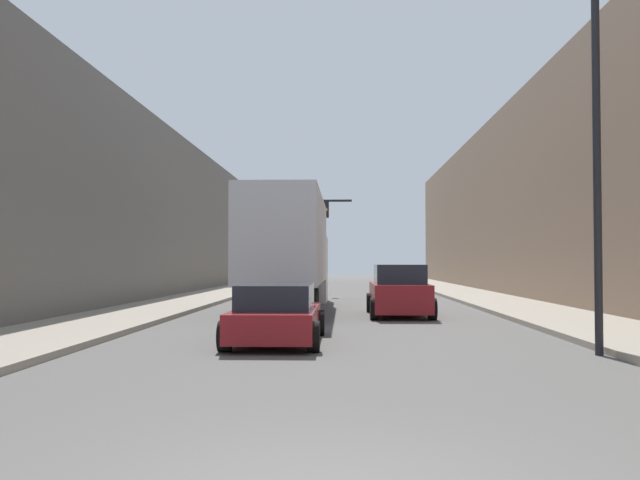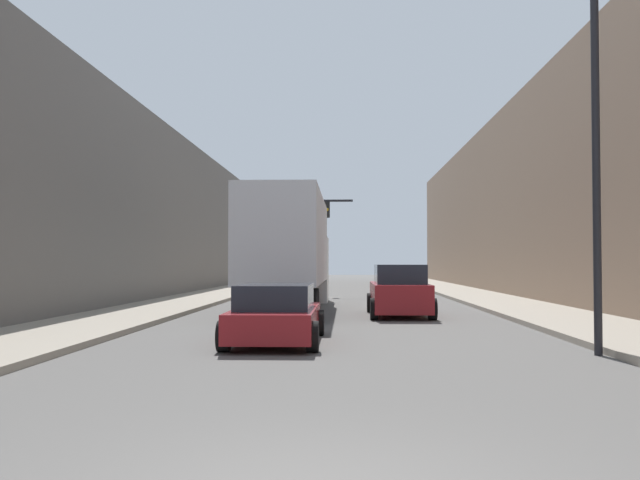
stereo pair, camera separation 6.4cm
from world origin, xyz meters
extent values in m
cube|color=gray|center=(7.04, 30.00, 0.07)|extent=(3.39, 80.00, 0.15)
cube|color=gray|center=(-7.04, 30.00, 0.07)|extent=(3.39, 80.00, 0.15)
cube|color=#846B56|center=(11.73, 30.00, 5.15)|extent=(6.00, 80.00, 10.30)
cube|color=#66605B|center=(-11.73, 30.00, 4.39)|extent=(6.00, 80.00, 8.78)
cube|color=silver|center=(-1.94, 20.62, 2.68)|extent=(2.58, 11.10, 3.15)
cube|color=black|center=(-1.94, 20.62, 0.95)|extent=(1.29, 11.10, 0.24)
cube|color=silver|center=(-1.94, 27.61, 1.50)|extent=(2.58, 2.89, 3.01)
cylinder|color=black|center=(-3.08, 16.27, 0.50)|extent=(0.25, 1.00, 1.00)
cylinder|color=black|center=(-0.80, 16.27, 0.50)|extent=(0.25, 1.00, 1.00)
cylinder|color=black|center=(-3.08, 17.47, 0.50)|extent=(0.25, 1.00, 1.00)
cylinder|color=black|center=(-0.80, 17.47, 0.50)|extent=(0.25, 1.00, 1.00)
cylinder|color=black|center=(-3.08, 27.61, 0.50)|extent=(0.25, 1.00, 1.00)
cylinder|color=black|center=(-0.80, 27.61, 0.50)|extent=(0.25, 1.00, 1.00)
cube|color=maroon|center=(-1.38, 10.71, 0.49)|extent=(1.82, 4.67, 0.62)
cube|color=#1E232D|center=(-1.38, 10.48, 1.07)|extent=(1.60, 2.57, 0.55)
cylinder|color=black|center=(-2.29, 12.35, 0.32)|extent=(0.25, 0.64, 0.64)
cylinder|color=black|center=(-0.47, 12.35, 0.32)|extent=(0.25, 0.64, 0.64)
cylinder|color=black|center=(-2.29, 8.98, 0.32)|extent=(0.25, 0.64, 0.64)
cylinder|color=black|center=(-0.47, 8.98, 0.32)|extent=(0.25, 0.64, 0.64)
cube|color=maroon|center=(2.03, 19.01, 0.66)|extent=(1.85, 4.86, 0.92)
cube|color=#1E232D|center=(2.03, 18.77, 1.44)|extent=(1.63, 2.67, 0.64)
cylinder|color=black|center=(1.10, 20.74, 0.35)|extent=(0.25, 0.70, 0.70)
cylinder|color=black|center=(2.95, 20.74, 0.35)|extent=(0.25, 0.70, 0.70)
cylinder|color=black|center=(1.10, 17.18, 0.35)|extent=(0.25, 0.70, 0.70)
cylinder|color=black|center=(2.95, 17.18, 0.35)|extent=(0.25, 0.70, 0.70)
cylinder|color=black|center=(-5.19, 34.41, 2.81)|extent=(0.20, 0.20, 5.61)
cube|color=black|center=(-2.31, 34.41, 5.31)|extent=(5.77, 0.12, 0.12)
cube|color=black|center=(-3.75, 34.41, 4.80)|extent=(0.30, 0.24, 0.90)
sphere|color=green|center=(-3.75, 34.27, 5.08)|extent=(0.18, 0.18, 0.18)
cube|color=black|center=(-2.31, 34.41, 4.80)|extent=(0.30, 0.24, 0.90)
sphere|color=green|center=(-2.31, 34.27, 4.80)|extent=(0.18, 0.18, 0.18)
cube|color=black|center=(-0.87, 34.41, 4.80)|extent=(0.30, 0.24, 0.90)
sphere|color=gold|center=(-0.87, 34.27, 4.80)|extent=(0.18, 0.18, 0.18)
cylinder|color=black|center=(5.19, 8.70, 3.95)|extent=(0.16, 0.16, 7.91)
camera|label=1|loc=(0.17, -5.59, 1.83)|focal=40.00mm
camera|label=2|loc=(0.23, -5.59, 1.83)|focal=40.00mm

